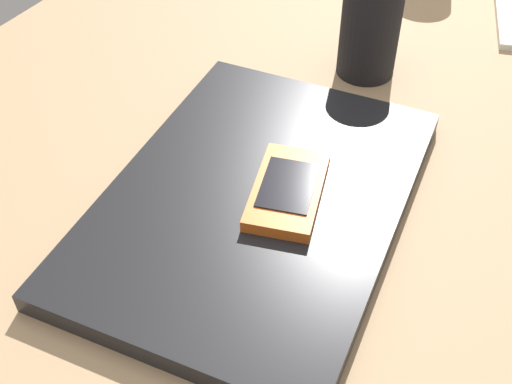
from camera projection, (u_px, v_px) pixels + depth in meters
desk_surface at (257, 176)px, 63.22cm from camera, size 120.00×80.00×3.00cm
laptop_closed at (256, 201)px, 57.21cm from camera, size 36.82×27.26×1.92cm
cell_phone_on_laptop at (288, 190)px, 55.92cm from camera, size 11.40×8.12×1.26cm
pen_cup at (370, 29)px, 69.86cm from camera, size 6.34×6.34×10.69cm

